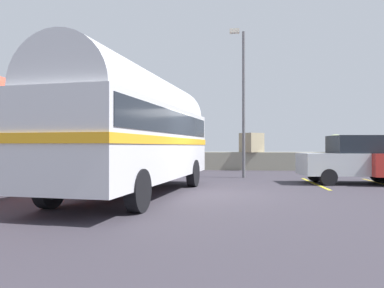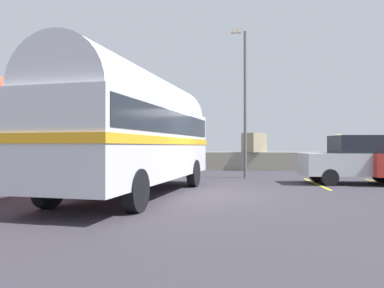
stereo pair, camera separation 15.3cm
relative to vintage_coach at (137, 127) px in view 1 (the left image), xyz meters
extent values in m
cube|color=#343039|center=(1.94, 0.42, -2.04)|extent=(32.00, 26.00, 0.02)
cube|color=gray|center=(1.94, 12.22, -1.50)|extent=(31.36, 1.80, 1.10)
sphere|color=gray|center=(-10.08, 11.87, -0.27)|extent=(1.36, 1.36, 1.36)
sphere|color=gray|center=(-5.11, 12.44, -0.38)|extent=(1.14, 1.14, 1.14)
sphere|color=gray|center=(-0.66, 11.74, -0.38)|extent=(1.14, 1.14, 1.14)
cube|color=tan|center=(4.13, 11.70, -0.37)|extent=(1.54, 1.53, 1.16)
sphere|color=gray|center=(9.32, 12.64, -0.39)|extent=(1.11, 1.11, 1.11)
cube|color=yellow|center=(6.03, 3.92, -2.03)|extent=(0.12, 4.40, 0.01)
cylinder|color=black|center=(-0.74, 2.73, -1.55)|extent=(0.41, 0.99, 0.96)
cylinder|color=black|center=(1.45, 2.42, -1.55)|extent=(0.41, 0.99, 0.96)
cylinder|color=black|center=(-1.45, -2.43, -1.55)|extent=(0.41, 0.99, 0.96)
cylinder|color=black|center=(0.73, -2.74, -1.55)|extent=(0.41, 0.99, 0.96)
cube|color=silver|center=(0.00, 0.00, -0.48)|extent=(3.53, 8.65, 2.10)
cylinder|color=silver|center=(0.00, 0.00, 0.57)|extent=(3.29, 8.29, 2.20)
cube|color=orange|center=(0.00, 0.00, -0.42)|extent=(3.59, 8.74, 0.20)
cube|color=black|center=(0.00, 0.00, 0.10)|extent=(3.52, 8.32, 0.64)
cube|color=silver|center=(0.59, 4.23, -1.35)|extent=(2.28, 0.47, 0.28)
cylinder|color=black|center=(-5.64, 3.25, -1.55)|extent=(0.35, 0.98, 0.96)
cylinder|color=black|center=(-3.43, 3.07, -1.55)|extent=(0.35, 0.98, 0.96)
cube|color=silver|center=(-4.40, 4.82, -1.35)|extent=(2.29, 0.34, 0.28)
cylinder|color=black|center=(6.36, 3.21, -1.72)|extent=(0.63, 0.25, 0.62)
cylinder|color=black|center=(6.25, 4.73, -1.72)|extent=(0.63, 0.25, 0.62)
cylinder|color=black|center=(8.78, 4.93, -1.72)|extent=(0.63, 0.25, 0.62)
cube|color=#AEB3B9|center=(7.57, 4.07, -1.27)|extent=(4.22, 2.01, 0.84)
cube|color=black|center=(7.82, 4.09, -0.51)|extent=(2.31, 1.73, 0.68)
cylinder|color=black|center=(8.69, 4.50, -1.72)|extent=(0.62, 0.20, 0.62)
cylinder|color=#5B5B60|center=(3.42, 6.27, 1.32)|extent=(0.14, 0.14, 6.74)
cube|color=beige|center=(2.99, 5.84, 4.59)|extent=(0.44, 0.24, 0.18)
camera|label=1|loc=(2.68, -10.54, -0.57)|focal=34.03mm
camera|label=2|loc=(2.83, -10.52, -0.57)|focal=34.03mm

